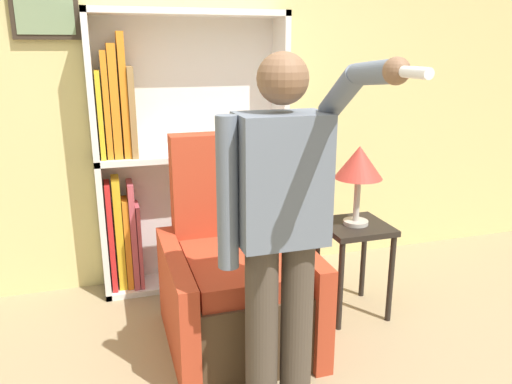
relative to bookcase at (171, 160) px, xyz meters
name	(u,v)px	position (x,y,z in m)	size (l,w,h in m)	color
wall_back	(197,89)	(0.23, 0.16, 0.47)	(8.00, 0.11, 2.80)	#DBCC84
bookcase	(171,160)	(0.00, 0.00, 0.00)	(1.33, 0.28, 1.93)	white
armchair	(234,281)	(0.24, -0.82, -0.57)	(0.81, 0.92, 1.20)	#4C3823
person_standing	(281,226)	(0.27, -1.53, 0.02)	(0.53, 0.78, 1.68)	#473D33
side_table	(354,242)	(1.05, -0.77, -0.44)	(0.41, 0.41, 0.62)	black
table_lamp	(359,165)	(1.05, -0.77, 0.06)	(0.30, 0.30, 0.50)	#B7B2A8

